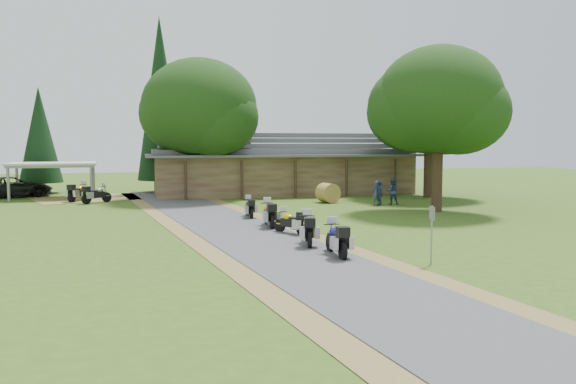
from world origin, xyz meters
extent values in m
plane|color=#365518|center=(0.00, 0.00, 0.00)|extent=(120.00, 120.00, 0.00)
plane|color=#464648|center=(-0.50, 4.00, 0.00)|extent=(51.95, 51.95, 0.00)
imported|color=black|center=(-14.33, 25.15, 1.15)|extent=(4.55, 6.55, 2.31)
imported|color=navy|center=(9.75, 13.33, 0.93)|extent=(0.60, 0.49, 1.86)
imported|color=navy|center=(10.97, 13.52, 1.01)|extent=(0.67, 0.56, 2.03)
imported|color=navy|center=(9.92, 13.15, 0.94)|extent=(0.51, 0.62, 1.88)
cylinder|color=olive|center=(7.25, 15.69, 0.66)|extent=(1.56, 1.48, 1.31)
cone|color=black|center=(-3.37, 26.65, 7.10)|extent=(3.89, 3.89, 14.21)
cone|color=black|center=(-12.78, 28.05, 4.25)|extent=(3.33, 3.33, 8.50)
camera|label=1|loc=(-4.88, -20.30, 4.03)|focal=35.00mm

